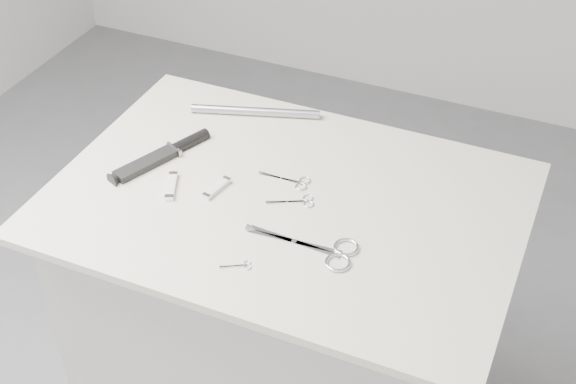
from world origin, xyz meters
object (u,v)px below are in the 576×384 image
at_px(pocket_knife_b, 171,186).
at_px(embroidery_scissors_b, 293,181).
at_px(metal_rail, 255,111).
at_px(sheathed_knife, 166,153).
at_px(tiny_scissors, 240,266).
at_px(large_shears, 325,250).
at_px(plinth, 286,344).
at_px(embroidery_scissors_a, 298,202).
at_px(pocket_knife_a, 217,188).

bearing_deg(pocket_knife_b, embroidery_scissors_b, -85.24).
bearing_deg(metal_rail, sheathed_knife, -115.39).
distance_m(embroidery_scissors_b, metal_rail, 0.28).
height_order(tiny_scissors, metal_rail, metal_rail).
bearing_deg(metal_rail, tiny_scissors, -67.85).
bearing_deg(large_shears, pocket_knife_b, 171.48).
distance_m(plinth, embroidery_scissors_a, 0.47).
relative_size(embroidery_scissors_b, sheathed_knife, 0.47).
height_order(embroidery_scissors_b, tiny_scissors, same).
bearing_deg(embroidery_scissors_b, metal_rail, 131.07).
relative_size(large_shears, sheathed_knife, 0.93).
relative_size(embroidery_scissors_a, metal_rail, 0.31).
xyz_separation_m(embroidery_scissors_a, metal_rail, (-0.23, 0.27, 0.01)).
xyz_separation_m(large_shears, pocket_knife_a, (-0.28, 0.09, 0.00)).
distance_m(tiny_scissors, sheathed_knife, 0.41).
bearing_deg(tiny_scissors, pocket_knife_a, 98.31).
relative_size(sheathed_knife, pocket_knife_b, 2.67).
distance_m(tiny_scissors, pocket_knife_b, 0.29).
xyz_separation_m(sheathed_knife, metal_rail, (0.11, 0.24, 0.00)).
height_order(pocket_knife_a, pocket_knife_b, pocket_knife_b).
xyz_separation_m(embroidery_scissors_b, pocket_knife_b, (-0.23, -0.13, 0.00)).
distance_m(large_shears, pocket_knife_b, 0.38).
bearing_deg(embroidery_scissors_a, tiny_scissors, -123.16).
height_order(tiny_scissors, pocket_knife_b, pocket_knife_b).
distance_m(plinth, large_shears, 0.51).
distance_m(embroidery_scissors_a, embroidery_scissors_b, 0.07).
relative_size(large_shears, tiny_scissors, 3.85).
bearing_deg(sheathed_knife, pocket_knife_b, -121.63).
bearing_deg(large_shears, plinth, 137.70).
xyz_separation_m(embroidery_scissors_a, tiny_scissors, (-0.03, -0.23, -0.00)).
relative_size(embroidery_scissors_a, embroidery_scissors_b, 0.86).
relative_size(embroidery_scissors_a, pocket_knife_a, 1.22).
distance_m(plinth, pocket_knife_b, 0.54).
bearing_deg(pocket_knife_b, sheathed_knife, 11.78).
distance_m(embroidery_scissors_b, sheathed_knife, 0.30).
xyz_separation_m(plinth, large_shears, (0.14, -0.12, 0.47)).
bearing_deg(embroidery_scissors_a, large_shears, -74.63).
xyz_separation_m(sheathed_knife, pocket_knife_b, (0.07, -0.10, -0.00)).
bearing_deg(embroidery_scissors_b, plinth, -83.15).
bearing_deg(large_shears, metal_rail, 130.53).
xyz_separation_m(large_shears, sheathed_knife, (-0.45, 0.15, 0.01)).
bearing_deg(plinth, sheathed_knife, 174.55).
height_order(pocket_knife_a, metal_rail, metal_rail).
height_order(embroidery_scissors_a, metal_rail, metal_rail).
relative_size(embroidery_scissors_b, pocket_knife_b, 1.26).
xyz_separation_m(plinth, sheathed_knife, (-0.31, 0.03, 0.48)).
bearing_deg(pocket_knife_b, tiny_scissors, -146.67).
bearing_deg(embroidery_scissors_a, plinth, 147.33).
height_order(embroidery_scissors_a, pocket_knife_b, pocket_knife_b).
bearing_deg(embroidery_scissors_a, embroidery_scissors_b, 95.43).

